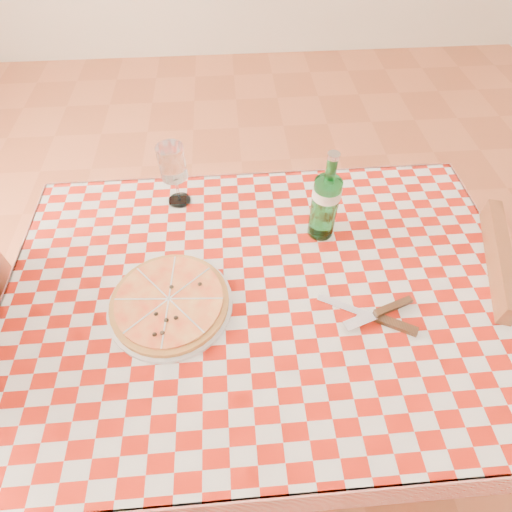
{
  "coord_description": "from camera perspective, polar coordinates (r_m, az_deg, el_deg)",
  "views": [
    {
      "loc": [
        -0.07,
        -0.56,
        1.58
      ],
      "look_at": [
        -0.02,
        0.06,
        0.82
      ],
      "focal_mm": 28.0,
      "sensor_mm": 36.0,
      "label": 1
    }
  ],
  "objects": [
    {
      "name": "tablecloth",
      "position": [
        1.0,
        1.41,
        -4.89
      ],
      "size": [
        1.3,
        0.9,
        0.01
      ],
      "primitive_type": "cube",
      "color": "#991409",
      "rests_on": "dining_table"
    },
    {
      "name": "pizza_plate",
      "position": [
        0.98,
        -12.24,
        -6.37
      ],
      "size": [
        0.32,
        0.32,
        0.04
      ],
      "primitive_type": null,
      "rotation": [
        0.0,
        0.0,
        -0.07
      ],
      "color": "#D58F47",
      "rests_on": "tablecloth"
    },
    {
      "name": "wine_glass",
      "position": [
        1.17,
        -11.54,
        11.18
      ],
      "size": [
        0.09,
        0.09,
        0.19
      ],
      "primitive_type": null,
      "rotation": [
        0.0,
        0.0,
        0.31
      ],
      "color": "silver",
      "rests_on": "tablecloth"
    },
    {
      "name": "chair_near",
      "position": [
        1.46,
        29.56,
        -8.71
      ],
      "size": [
        0.47,
        0.47,
        0.82
      ],
      "rotation": [
        0.0,
        0.0,
        -0.32
      ],
      "color": "brown",
      "rests_on": "ground"
    },
    {
      "name": "cutlery",
      "position": [
        0.99,
        16.59,
        -8.08
      ],
      "size": [
        0.26,
        0.22,
        0.03
      ],
      "primitive_type": null,
      "rotation": [
        0.0,
        0.0,
        -0.02
      ],
      "color": "silver",
      "rests_on": "tablecloth"
    },
    {
      "name": "dining_table",
      "position": [
        1.08,
        1.31,
        -7.7
      ],
      "size": [
        1.2,
        0.8,
        0.75
      ],
      "color": "brown",
      "rests_on": "ground"
    },
    {
      "name": "water_bottle",
      "position": [
        1.04,
        9.99,
        8.36
      ],
      "size": [
        0.07,
        0.07,
        0.26
      ],
      "primitive_type": null,
      "rotation": [
        0.0,
        0.0,
        0.0
      ],
      "color": "#196428",
      "rests_on": "tablecloth"
    }
  ]
}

